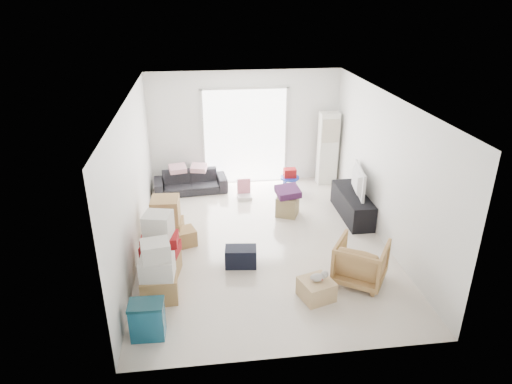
{
  "coord_description": "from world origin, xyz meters",
  "views": [
    {
      "loc": [
        -1.07,
        -7.43,
        4.34
      ],
      "look_at": [
        -0.09,
        0.2,
        0.93
      ],
      "focal_mm": 32.0,
      "sensor_mm": 36.0,
      "label": 1
    }
  ],
  "objects_px": {
    "tv_console": "(352,205)",
    "storage_bins": "(147,320)",
    "television": "(354,190)",
    "kids_table": "(290,176)",
    "ac_tower": "(328,149)",
    "ottoman": "(287,206)",
    "armchair": "(361,260)",
    "sofa": "(190,179)",
    "wood_crate": "(316,289)"
  },
  "relations": [
    {
      "from": "television",
      "to": "kids_table",
      "type": "relative_size",
      "value": 1.68
    },
    {
      "from": "ac_tower",
      "to": "sofa",
      "type": "bearing_deg",
      "value": -177.39
    },
    {
      "from": "kids_table",
      "to": "ac_tower",
      "type": "bearing_deg",
      "value": 25.07
    },
    {
      "from": "television",
      "to": "kids_table",
      "type": "height_order",
      "value": "television"
    },
    {
      "from": "television",
      "to": "ac_tower",
      "type": "bearing_deg",
      "value": 10.23
    },
    {
      "from": "tv_console",
      "to": "sofa",
      "type": "distance_m",
      "value": 3.75
    },
    {
      "from": "armchair",
      "to": "ottoman",
      "type": "distance_m",
      "value": 2.6
    },
    {
      "from": "ac_tower",
      "to": "armchair",
      "type": "xyz_separation_m",
      "value": [
        -0.56,
        -4.12,
        -0.48
      ]
    },
    {
      "from": "tv_console",
      "to": "television",
      "type": "xyz_separation_m",
      "value": [
        0.0,
        0.0,
        0.32
      ]
    },
    {
      "from": "sofa",
      "to": "wood_crate",
      "type": "distance_m",
      "value": 4.73
    },
    {
      "from": "ac_tower",
      "to": "tv_console",
      "type": "relative_size",
      "value": 1.12
    },
    {
      "from": "ac_tower",
      "to": "kids_table",
      "type": "xyz_separation_m",
      "value": [
        -1.0,
        -0.47,
        -0.46
      ]
    },
    {
      "from": "armchair",
      "to": "storage_bins",
      "type": "bearing_deg",
      "value": 48.44
    },
    {
      "from": "wood_crate",
      "to": "television",
      "type": "bearing_deg",
      "value": 61.52
    },
    {
      "from": "tv_console",
      "to": "storage_bins",
      "type": "distance_m",
      "value": 5.02
    },
    {
      "from": "storage_bins",
      "to": "ottoman",
      "type": "relative_size",
      "value": 1.29
    },
    {
      "from": "storage_bins",
      "to": "wood_crate",
      "type": "relative_size",
      "value": 1.17
    },
    {
      "from": "ac_tower",
      "to": "tv_console",
      "type": "bearing_deg",
      "value": -88.45
    },
    {
      "from": "storage_bins",
      "to": "tv_console",
      "type": "bearing_deg",
      "value": 38.99
    },
    {
      "from": "sofa",
      "to": "armchair",
      "type": "xyz_separation_m",
      "value": [
        2.73,
        -3.97,
        0.07
      ]
    },
    {
      "from": "ac_tower",
      "to": "storage_bins",
      "type": "xyz_separation_m",
      "value": [
        -3.85,
        -5.01,
        -0.6
      ]
    },
    {
      "from": "ottoman",
      "to": "kids_table",
      "type": "xyz_separation_m",
      "value": [
        0.27,
        1.15,
        0.2
      ]
    },
    {
      "from": "tv_console",
      "to": "storage_bins",
      "type": "height_order",
      "value": "storage_bins"
    },
    {
      "from": "ac_tower",
      "to": "sofa",
      "type": "distance_m",
      "value": 3.34
    },
    {
      "from": "television",
      "to": "ottoman",
      "type": "relative_size",
      "value": 2.33
    },
    {
      "from": "ac_tower",
      "to": "kids_table",
      "type": "distance_m",
      "value": 1.2
    },
    {
      "from": "armchair",
      "to": "storage_bins",
      "type": "distance_m",
      "value": 3.41
    },
    {
      "from": "armchair",
      "to": "wood_crate",
      "type": "bearing_deg",
      "value": 56.86
    },
    {
      "from": "sofa",
      "to": "kids_table",
      "type": "distance_m",
      "value": 2.31
    },
    {
      "from": "sofa",
      "to": "wood_crate",
      "type": "xyz_separation_m",
      "value": [
        1.92,
        -4.32,
        -0.17
      ]
    },
    {
      "from": "armchair",
      "to": "ottoman",
      "type": "height_order",
      "value": "armchair"
    },
    {
      "from": "ac_tower",
      "to": "tv_console",
      "type": "height_order",
      "value": "ac_tower"
    },
    {
      "from": "television",
      "to": "armchair",
      "type": "xyz_separation_m",
      "value": [
        -0.61,
        -2.27,
        -0.19
      ]
    },
    {
      "from": "television",
      "to": "wood_crate",
      "type": "height_order",
      "value": "television"
    },
    {
      "from": "armchair",
      "to": "kids_table",
      "type": "relative_size",
      "value": 1.35
    },
    {
      "from": "tv_console",
      "to": "television",
      "type": "height_order",
      "value": "television"
    },
    {
      "from": "ottoman",
      "to": "kids_table",
      "type": "height_order",
      "value": "kids_table"
    },
    {
      "from": "tv_console",
      "to": "kids_table",
      "type": "relative_size",
      "value": 2.67
    },
    {
      "from": "sofa",
      "to": "tv_console",
      "type": "bearing_deg",
      "value": -31.97
    },
    {
      "from": "tv_console",
      "to": "ottoman",
      "type": "distance_m",
      "value": 1.34
    },
    {
      "from": "armchair",
      "to": "kids_table",
      "type": "distance_m",
      "value": 3.68
    },
    {
      "from": "television",
      "to": "kids_table",
      "type": "distance_m",
      "value": 1.75
    },
    {
      "from": "ottoman",
      "to": "kids_table",
      "type": "bearing_deg",
      "value": 76.82
    },
    {
      "from": "kids_table",
      "to": "television",
      "type": "bearing_deg",
      "value": -52.72
    },
    {
      "from": "kids_table",
      "to": "wood_crate",
      "type": "height_order",
      "value": "kids_table"
    },
    {
      "from": "sofa",
      "to": "storage_bins",
      "type": "relative_size",
      "value": 3.07
    },
    {
      "from": "tv_console",
      "to": "storage_bins",
      "type": "relative_size",
      "value": 2.87
    },
    {
      "from": "sofa",
      "to": "ottoman",
      "type": "height_order",
      "value": "sofa"
    },
    {
      "from": "ac_tower",
      "to": "ottoman",
      "type": "distance_m",
      "value": 2.17
    },
    {
      "from": "storage_bins",
      "to": "kids_table",
      "type": "relative_size",
      "value": 0.93
    }
  ]
}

